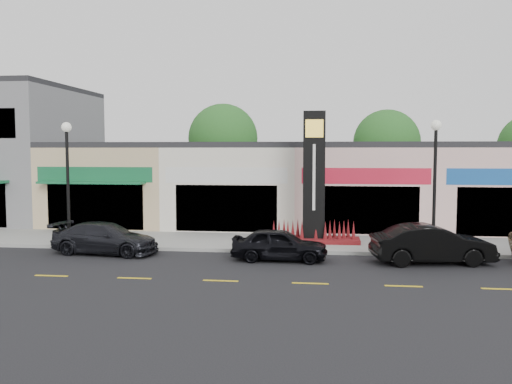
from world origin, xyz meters
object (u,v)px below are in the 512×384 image
(car_dark_sedan, at_px, (105,238))
(car_black_sedan, at_px, (279,244))
(lamp_east_near, at_px, (435,172))
(lamp_west_near, at_px, (68,170))
(pylon_sign, at_px, (314,196))
(car_black_conv, at_px, (432,244))

(car_dark_sedan, xyz_separation_m, car_black_sedan, (7.43, -0.53, -0.01))
(lamp_east_near, bearing_deg, car_black_sedan, -163.21)
(lamp_east_near, bearing_deg, car_dark_sedan, -174.32)
(lamp_east_near, relative_size, car_black_sedan, 1.44)
(lamp_east_near, xyz_separation_m, car_black_sedan, (-6.30, -1.90, -2.83))
(lamp_west_near, relative_size, car_dark_sedan, 1.20)
(pylon_sign, distance_m, car_dark_sedan, 9.39)
(pylon_sign, bearing_deg, car_dark_sedan, -160.66)
(lamp_west_near, bearing_deg, car_black_sedan, -11.08)
(pylon_sign, bearing_deg, lamp_west_near, -171.23)
(pylon_sign, height_order, car_black_sedan, pylon_sign)
(lamp_west_near, distance_m, lamp_east_near, 16.00)
(pylon_sign, xyz_separation_m, car_dark_sedan, (-8.73, -3.06, -1.61))
(lamp_west_near, height_order, car_black_sedan, lamp_west_near)
(car_black_conv, bearing_deg, lamp_west_near, 75.22)
(lamp_west_near, distance_m, car_black_sedan, 10.28)
(car_dark_sedan, bearing_deg, pylon_sign, -64.24)
(car_black_sedan, xyz_separation_m, car_black_conv, (5.90, 0.12, 0.11))
(car_black_sedan, bearing_deg, car_dark_sedan, 86.82)
(lamp_east_near, height_order, car_dark_sedan, lamp_east_near)
(lamp_west_near, relative_size, car_black_sedan, 1.44)
(pylon_sign, xyz_separation_m, car_black_sedan, (-1.30, -3.60, -1.63))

